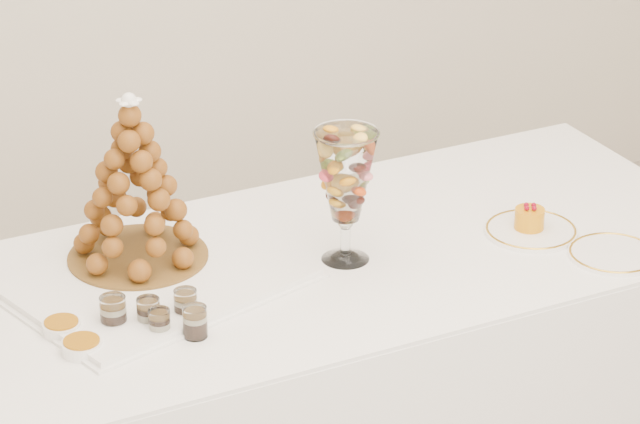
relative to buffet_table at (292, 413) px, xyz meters
name	(u,v)px	position (x,y,z in m)	size (l,w,h in m)	color
buffet_table	(292,413)	(0.00, 0.00, 0.00)	(2.18, 0.95, 0.81)	white
lace_tray	(155,280)	(-0.31, 0.04, 0.42)	(0.61, 0.46, 0.02)	white
macaron_vase	(346,178)	(0.13, -0.02, 0.61)	(0.15, 0.15, 0.32)	white
cake_plate	(531,231)	(0.60, -0.08, 0.41)	(0.23, 0.23, 0.01)	white
spare_plate	(613,254)	(0.71, -0.27, 0.41)	(0.21, 0.21, 0.01)	white
verrine_a	(113,313)	(-0.46, -0.11, 0.45)	(0.06, 0.06, 0.08)	white
verrine_b	(149,313)	(-0.39, -0.13, 0.44)	(0.05, 0.05, 0.07)	white
verrine_c	(186,305)	(-0.30, -0.13, 0.44)	(0.05, 0.05, 0.07)	white
verrine_d	(160,323)	(-0.38, -0.18, 0.44)	(0.05, 0.05, 0.06)	white
verrine_e	(195,322)	(-0.31, -0.21, 0.44)	(0.05, 0.05, 0.07)	white
ramekin_back	(62,328)	(-0.56, -0.08, 0.42)	(0.08, 0.08, 0.03)	white
ramekin_front	(82,347)	(-0.55, -0.18, 0.42)	(0.09, 0.09, 0.03)	white
croquembouche	(134,180)	(-0.32, 0.14, 0.62)	(0.32, 0.32, 0.41)	brown
mousse_cake	(529,218)	(0.59, -0.07, 0.44)	(0.07, 0.07, 0.06)	orange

